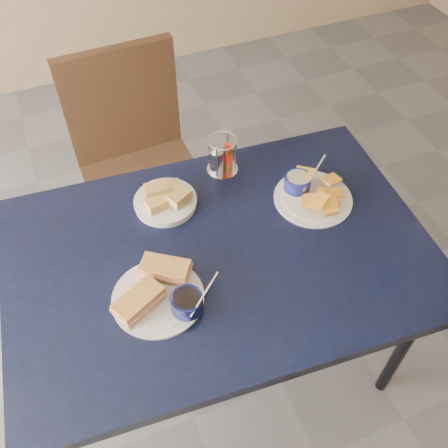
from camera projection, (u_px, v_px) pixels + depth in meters
name	position (u px, v px, depth m)	size (l,w,h in m)	color
ground	(194.00, 418.00, 1.93)	(6.00, 6.00, 0.00)	#4E4E53
dining_table	(220.00, 263.00, 1.57)	(1.35, 0.95, 0.75)	black
chair_far	(137.00, 153.00, 2.09)	(0.48, 0.46, 0.99)	black
sandwich_plate	(161.00, 292.00, 1.39)	(0.30, 0.27, 0.12)	white
plantain_plate	(309.00, 192.00, 1.66)	(0.26, 0.26, 0.12)	white
bread_basket	(165.00, 200.00, 1.63)	(0.20, 0.20, 0.07)	white
condiment_caddy	(221.00, 158.00, 1.71)	(0.11, 0.11, 0.14)	silver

